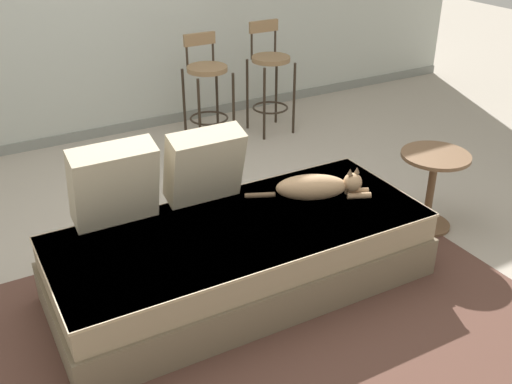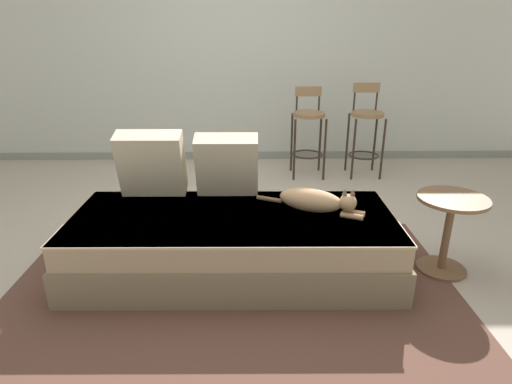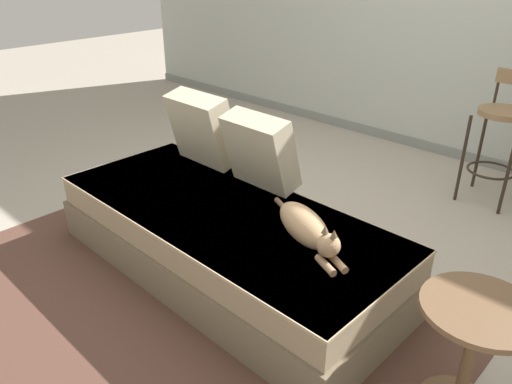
# 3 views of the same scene
# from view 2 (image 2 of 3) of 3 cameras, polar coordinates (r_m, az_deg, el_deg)

# --- Properties ---
(ground_plane) EXTENTS (16.00, 16.00, 0.00)m
(ground_plane) POSITION_cam_2_polar(r_m,az_deg,el_deg) (3.29, -2.72, -6.69)
(ground_plane) COLOR #A89E8E
(ground_plane) RESTS_ON ground
(wall_back_panel) EXTENTS (8.00, 0.10, 2.60)m
(wall_back_panel) POSITION_cam_2_polar(r_m,az_deg,el_deg) (5.16, -2.24, 18.59)
(wall_back_panel) COLOR #B7BCB2
(wall_back_panel) RESTS_ON ground
(wall_baseboard_trim) EXTENTS (8.00, 0.02, 0.09)m
(wall_baseboard_trim) POSITION_cam_2_polar(r_m,az_deg,el_deg) (5.31, -2.06, 4.91)
(wall_baseboard_trim) COLOR gray
(wall_baseboard_trim) RESTS_ON ground
(area_rug) EXTENTS (2.80, 1.99, 0.01)m
(area_rug) POSITION_cam_2_polar(r_m,az_deg,el_deg) (2.69, -3.15, -13.63)
(area_rug) COLOR brown
(area_rug) RESTS_ON ground
(couch) EXTENTS (2.11, 0.91, 0.41)m
(couch) POSITION_cam_2_polar(r_m,az_deg,el_deg) (2.84, -3.02, -6.78)
(couch) COLOR #766750
(couch) RESTS_ON ground
(throw_pillow_corner) EXTENTS (0.45, 0.27, 0.48)m
(throw_pillow_corner) POSITION_cam_2_polar(r_m,az_deg,el_deg) (3.07, -13.75, 3.70)
(throw_pillow_corner) COLOR beige
(throw_pillow_corner) RESTS_ON couch
(throw_pillow_middle) EXTENTS (0.43, 0.27, 0.46)m
(throw_pillow_middle) POSITION_cam_2_polar(r_m,az_deg,el_deg) (2.99, -3.89, 3.63)
(throw_pillow_middle) COLOR beige
(throw_pillow_middle) RESTS_ON couch
(cat) EXTENTS (0.69, 0.39, 0.19)m
(cat) POSITION_cam_2_polar(r_m,az_deg,el_deg) (2.80, 7.88, -1.13)
(cat) COLOR tan
(cat) RESTS_ON couch
(bar_stool_near_window) EXTENTS (0.34, 0.34, 0.94)m
(bar_stool_near_window) POSITION_cam_2_polar(r_m,az_deg,el_deg) (4.64, 6.99, 8.69)
(bar_stool_near_window) COLOR #2D2319
(bar_stool_near_window) RESTS_ON ground
(bar_stool_by_doorway) EXTENTS (0.34, 0.34, 0.98)m
(bar_stool_by_doorway) POSITION_cam_2_polar(r_m,az_deg,el_deg) (4.76, 14.45, 8.58)
(bar_stool_by_doorway) COLOR #2D2319
(bar_stool_by_doorway) RESTS_ON ground
(side_table) EXTENTS (0.44, 0.44, 0.53)m
(side_table) POSITION_cam_2_polar(r_m,az_deg,el_deg) (3.05, 24.31, -3.85)
(side_table) COLOR brown
(side_table) RESTS_ON ground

